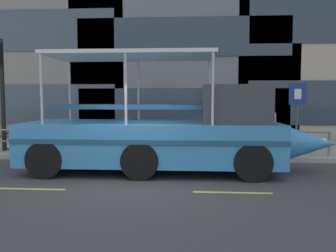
{
  "coord_description": "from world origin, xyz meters",
  "views": [
    {
      "loc": [
        1.49,
        -9.05,
        2.16
      ],
      "look_at": [
        0.74,
        1.82,
        1.3
      ],
      "focal_mm": 38.51,
      "sensor_mm": 36.0,
      "label": 1
    }
  ],
  "objects_px": {
    "parking_sign": "(297,106)",
    "traffic_light_pole": "(1,84)",
    "duck_tour_boat": "(169,134)",
    "pedestrian_near_bow": "(271,123)"
  },
  "relations": [
    {
      "from": "traffic_light_pole",
      "to": "duck_tour_boat",
      "type": "height_order",
      "value": "traffic_light_pole"
    },
    {
      "from": "traffic_light_pole",
      "to": "pedestrian_near_bow",
      "type": "distance_m",
      "value": 10.21
    },
    {
      "from": "parking_sign",
      "to": "pedestrian_near_bow",
      "type": "xyz_separation_m",
      "value": [
        -0.69,
        1.0,
        -0.69
      ]
    },
    {
      "from": "traffic_light_pole",
      "to": "parking_sign",
      "type": "height_order",
      "value": "traffic_light_pole"
    },
    {
      "from": "parking_sign",
      "to": "traffic_light_pole",
      "type": "bearing_deg",
      "value": -179.11
    },
    {
      "from": "parking_sign",
      "to": "pedestrian_near_bow",
      "type": "distance_m",
      "value": 1.4
    },
    {
      "from": "traffic_light_pole",
      "to": "parking_sign",
      "type": "xyz_separation_m",
      "value": [
        10.72,
        0.17,
        -0.81
      ]
    },
    {
      "from": "parking_sign",
      "to": "duck_tour_boat",
      "type": "xyz_separation_m",
      "value": [
        -4.36,
        -2.61,
        -0.78
      ]
    },
    {
      "from": "duck_tour_boat",
      "to": "pedestrian_near_bow",
      "type": "xyz_separation_m",
      "value": [
        3.67,
        3.61,
        0.1
      ]
    },
    {
      "from": "duck_tour_boat",
      "to": "pedestrian_near_bow",
      "type": "distance_m",
      "value": 5.15
    }
  ]
}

